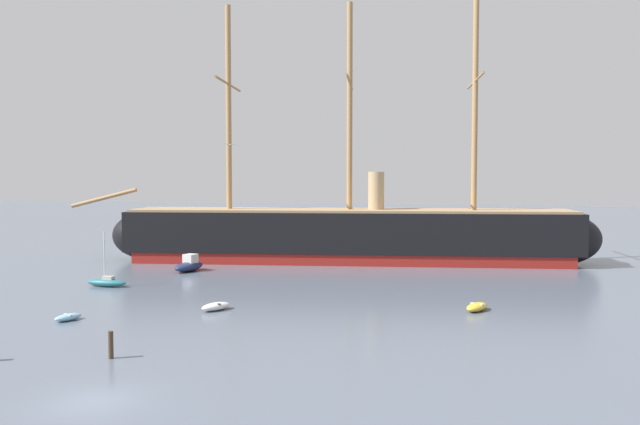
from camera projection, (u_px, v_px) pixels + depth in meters
name	position (u px, v px, depth m)	size (l,w,h in m)	color
ground_plane	(94.00, 401.00, 28.76)	(400.00, 400.00, 0.00)	slate
tall_ship	(349.00, 234.00, 74.95)	(61.57, 15.91, 29.67)	maroon
dinghy_foreground_left	(68.00, 317.00, 44.75)	(1.60, 2.19, 0.48)	#7FB2D6
dinghy_near_centre	(216.00, 306.00, 48.17)	(2.22, 2.67, 0.58)	silver
sailboat_mid_left	(107.00, 282.00, 58.42)	(3.86, 1.24, 4.99)	#236670
dinghy_mid_right	(477.00, 307.00, 47.95)	(2.13, 2.79, 0.60)	gold
motorboat_alongside_bow	(189.00, 265.00, 67.88)	(2.63, 4.50, 1.77)	#1E284C
motorboat_far_left	(138.00, 243.00, 91.01)	(3.39, 1.50, 1.41)	gold
motorboat_distant_centre	(357.00, 242.00, 93.22)	(2.31, 3.34, 1.29)	#236670
mooring_piling_nearest	(111.00, 345.00, 35.45)	(0.28, 0.28, 1.52)	#423323
seagull_in_flight	(230.00, 145.00, 63.66)	(1.17, 0.70, 0.14)	silver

